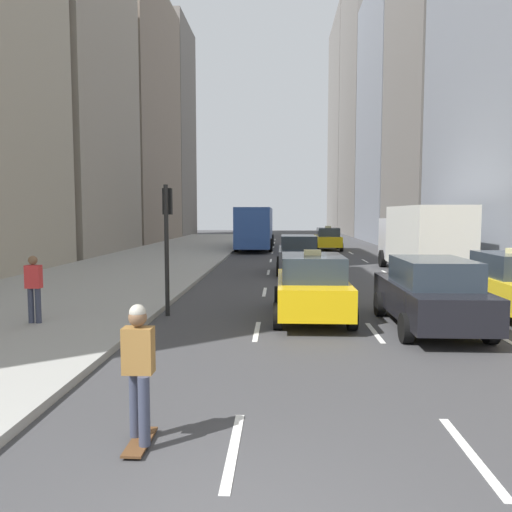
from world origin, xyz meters
name	(u,v)px	position (x,y,z in m)	size (l,w,h in m)	color
sidewalk_left	(162,257)	(-7.00, 27.00, 0.07)	(8.00, 66.00, 0.15)	#9E9E99
lane_markings	(322,266)	(2.60, 23.00, 0.01)	(5.72, 56.00, 0.01)	white
building_row_left	(81,84)	(-14.00, 32.35, 12.13)	(6.00, 64.71, 26.65)	#A89E89
building_row_right	(400,81)	(12.00, 46.84, 15.73)	(6.00, 89.99, 37.54)	gray
taxi_lead	(328,239)	(4.00, 34.66, 0.88)	(2.02, 4.40, 1.87)	yellow
taxi_second	(312,286)	(1.20, 9.54, 0.88)	(2.02, 4.40, 1.87)	yellow
taxi_third	(510,283)	(6.80, 10.42, 0.88)	(2.02, 4.40, 1.87)	yellow
sedan_black_near	(298,254)	(1.20, 19.87, 0.91)	(2.02, 4.69, 1.80)	#565B66
sedan_silver_behind	(430,293)	(4.00, 8.46, 0.89)	(2.02, 4.65, 1.75)	black
city_bus	(255,226)	(-1.61, 35.95, 1.79)	(2.80, 11.61, 3.25)	#2D519E
box_truck	(421,238)	(6.80, 19.47, 1.71)	(2.58, 8.40, 3.15)	silver
skateboarder	(139,368)	(-1.34, 2.04, 0.96)	(0.36, 0.80, 1.75)	brown
pedestrian_mid_block	(34,286)	(-5.63, 8.00, 1.07)	(0.36, 0.22, 1.65)	#383D51
traffic_light_pole	(167,228)	(-2.75, 9.81, 2.41)	(0.24, 0.42, 3.60)	black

